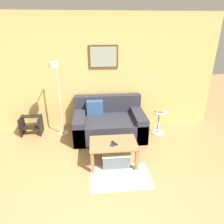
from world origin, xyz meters
The scene contains 11 objects.
wall_back centered at (0.00, 2.91, 1.28)m, with size 5.60×0.09×2.55m.
area_rug centered at (0.35, 0.97, 0.00)m, with size 0.98×0.65×0.01m, color #B2B79E.
couch centered at (0.28, 2.39, 0.28)m, with size 1.51×1.00×0.81m.
coffee_table centered at (0.27, 1.36, 0.32)m, with size 0.82×0.55×0.40m.
storage_bin centered at (0.31, 1.35, 0.13)m, with size 0.49×0.42×0.26m.
floor_lamp centered at (-0.75, 2.36, 1.07)m, with size 0.23×0.47×1.65m.
side_table centered at (1.40, 2.33, 0.32)m, with size 0.35×0.35×0.53m.
book_stack centered at (1.38, 2.34, 0.55)m, with size 0.23×0.18×0.04m.
remote_control centered at (0.29, 1.33, 0.41)m, with size 0.04×0.15×0.02m, color #232328.
cell_phone centered at (0.26, 1.31, 0.41)m, with size 0.07×0.14×0.01m, color #1E2338.
step_stool centered at (-1.45, 2.58, 0.23)m, with size 0.44×0.33×0.42m.
Camera 1 is at (-0.04, -1.58, 2.25)m, focal length 32.00 mm.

